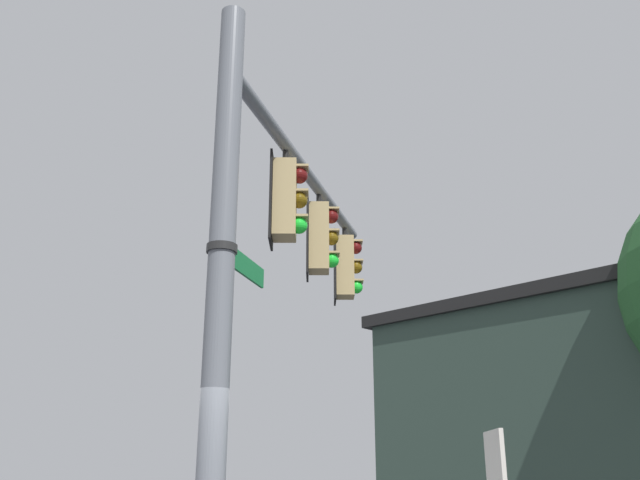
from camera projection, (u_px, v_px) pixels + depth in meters
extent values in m
cylinder|color=slate|center=(219.00, 300.00, 6.72)|extent=(0.27, 0.27, 6.69)
cylinder|color=slate|center=(307.00, 173.00, 10.07)|extent=(5.34, 1.76, 0.17)
cylinder|color=black|center=(286.00, 157.00, 9.17)|extent=(0.08, 0.08, 0.18)
cube|color=tan|center=(285.00, 200.00, 8.96)|extent=(0.36, 0.30, 1.05)
sphere|color=#590F0F|center=(300.00, 175.00, 9.08)|extent=(0.22, 0.22, 0.22)
cube|color=tan|center=(301.00, 169.00, 9.11)|extent=(0.24, 0.20, 0.03)
sphere|color=brown|center=(299.00, 200.00, 8.96)|extent=(0.22, 0.22, 0.22)
cube|color=tan|center=(301.00, 193.00, 9.00)|extent=(0.24, 0.20, 0.03)
sphere|color=#1EE533|center=(299.00, 225.00, 8.85)|extent=(0.22, 0.22, 0.22)
cube|color=tan|center=(301.00, 218.00, 8.88)|extent=(0.24, 0.20, 0.03)
cube|color=black|center=(272.00, 200.00, 8.96)|extent=(0.54, 0.03, 1.22)
cylinder|color=black|center=(319.00, 200.00, 10.57)|extent=(0.08, 0.08, 0.18)
cube|color=tan|center=(319.00, 238.00, 10.37)|extent=(0.36, 0.30, 1.05)
sphere|color=#590F0F|center=(331.00, 216.00, 10.48)|extent=(0.22, 0.22, 0.22)
cube|color=tan|center=(333.00, 210.00, 10.52)|extent=(0.24, 0.20, 0.03)
sphere|color=brown|center=(331.00, 238.00, 10.37)|extent=(0.22, 0.22, 0.22)
cube|color=tan|center=(333.00, 232.00, 10.40)|extent=(0.24, 0.20, 0.03)
sphere|color=#1EE533|center=(332.00, 260.00, 10.25)|extent=(0.22, 0.22, 0.22)
cube|color=tan|center=(333.00, 254.00, 10.29)|extent=(0.24, 0.20, 0.03)
cube|color=black|center=(308.00, 238.00, 10.37)|extent=(0.54, 0.03, 1.22)
cylinder|color=black|center=(344.00, 233.00, 11.97)|extent=(0.08, 0.08, 0.18)
cube|color=tan|center=(345.00, 267.00, 11.77)|extent=(0.36, 0.30, 1.05)
sphere|color=#590F0F|center=(356.00, 248.00, 11.89)|extent=(0.22, 0.22, 0.22)
cube|color=tan|center=(357.00, 242.00, 11.92)|extent=(0.24, 0.20, 0.03)
sphere|color=brown|center=(356.00, 267.00, 11.77)|extent=(0.22, 0.22, 0.22)
cube|color=tan|center=(357.00, 262.00, 11.81)|extent=(0.24, 0.20, 0.03)
sphere|color=#1EE533|center=(356.00, 287.00, 11.66)|extent=(0.22, 0.22, 0.22)
cube|color=tan|center=(357.00, 281.00, 11.69)|extent=(0.24, 0.20, 0.03)
cube|color=black|center=(335.00, 267.00, 11.77)|extent=(0.54, 0.03, 1.22)
cube|color=#147238|center=(246.00, 267.00, 7.47)|extent=(0.94, 0.31, 0.22)
cube|color=white|center=(245.00, 267.00, 7.47)|extent=(0.93, 0.29, 0.04)
cylinder|color=#262626|center=(222.00, 249.00, 6.89)|extent=(0.31, 0.31, 0.08)
cube|color=silver|center=(496.00, 474.00, 6.25)|extent=(0.60, 0.04, 0.76)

